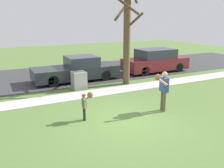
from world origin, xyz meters
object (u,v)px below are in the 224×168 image
baseball (138,112)px  utility_cabinet (79,80)px  person_child (86,102)px  parked_suv_maroon (155,61)px  person_adult (163,87)px  parked_pickup_dark (77,70)px  street_tree_near (127,34)px

baseball → utility_cabinet: (-0.99, 4.39, 0.44)m
person_child → parked_suv_maroon: parked_suv_maroon is taller
person_child → utility_cabinet: bearing=84.0°
person_adult → parked_pickup_dark: person_adult is taller
baseball → street_tree_near: 5.39m
utility_cabinet → street_tree_near: (2.84, -0.22, 2.43)m
baseball → parked_suv_maroon: 8.20m
utility_cabinet → baseball: bearing=-77.2°
utility_cabinet → parked_pickup_dark: 1.92m
person_child → person_adult: bearing=-1.0°
person_adult → utility_cabinet: person_adult is taller
baseball → street_tree_near: size_ratio=0.01×
person_adult → parked_suv_maroon: (4.37, 6.43, -0.24)m
baseball → parked_pickup_dark: 6.28m
street_tree_near → parked_suv_maroon: size_ratio=1.17×
street_tree_near → utility_cabinet: bearing=175.5°
person_adult → baseball: person_adult is taller
parked_suv_maroon → parked_pickup_dark: bearing=-0.8°
person_adult → parked_suv_maroon: bearing=-114.6°
person_child → parked_pickup_dark: bearing=84.0°
baseball → street_tree_near: bearing=66.1°
person_child → parked_pickup_dark: (1.66, 5.92, -0.02)m
person_child → baseball: person_child is taller
baseball → person_child: bearing=171.9°
parked_pickup_dark → person_child: bearing=74.3°
parked_suv_maroon → person_adult: bearing=55.8°
utility_cabinet → parked_pickup_dark: (0.51, 1.84, 0.19)m
parked_pickup_dark → parked_suv_maroon: size_ratio=1.11×
baseball → utility_cabinet: utility_cabinet is taller
person_adult → parked_pickup_dark: bearing=-67.5°
utility_cabinet → parked_suv_maroon: 6.62m
person_child → street_tree_near: 5.98m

